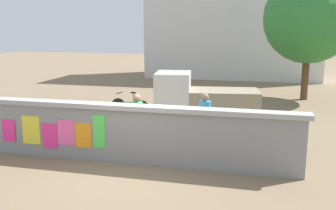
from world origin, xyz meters
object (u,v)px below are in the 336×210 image
at_px(bicycle_near, 130,107).
at_px(tree_roadside, 309,18).
at_px(auto_rickshaw_truck, 201,99).
at_px(motorcycle, 265,137).
at_px(person_walking, 137,117).
at_px(bicycle_far, 89,122).
at_px(person_bystander, 205,116).

height_order(bicycle_near, tree_roadside, tree_roadside).
distance_m(auto_rickshaw_truck, tree_roadside, 7.70).
bearing_deg(auto_rickshaw_truck, motorcycle, -51.72).
relative_size(bicycle_near, person_walking, 1.04).
relative_size(motorcycle, person_walking, 1.17).
distance_m(bicycle_far, person_bystander, 4.08).
bearing_deg(auto_rickshaw_truck, person_walking, -110.23).
distance_m(bicycle_near, bicycle_far, 2.66).
distance_m(motorcycle, tree_roadside, 9.48).
bearing_deg(tree_roadside, auto_rickshaw_truck, -124.52).
bearing_deg(auto_rickshaw_truck, bicycle_near, 167.76).
bearing_deg(bicycle_far, auto_rickshaw_truck, 30.45).
xyz_separation_m(bicycle_far, person_walking, (2.14, -1.40, 0.62)).
xyz_separation_m(auto_rickshaw_truck, tree_roadside, (4.04, 5.88, 2.90)).
xyz_separation_m(bicycle_near, person_walking, (1.63, -4.01, 0.62)).
xyz_separation_m(person_walking, tree_roadside, (5.29, 9.27, 2.81)).
bearing_deg(person_walking, motorcycle, 9.52).
xyz_separation_m(person_bystander, tree_roadside, (3.49, 8.71, 2.81)).
height_order(bicycle_near, bicycle_far, same).
bearing_deg(person_walking, person_bystander, 17.25).
xyz_separation_m(auto_rickshaw_truck, bicycle_far, (-3.38, -1.99, -0.54)).
xyz_separation_m(motorcycle, person_walking, (-3.46, -0.58, 0.52)).
relative_size(person_bystander, tree_roadside, 0.27).
distance_m(bicycle_far, person_walking, 2.63).
relative_size(auto_rickshaw_truck, motorcycle, 1.98).
xyz_separation_m(motorcycle, person_bystander, (-1.66, -0.02, 0.52)).
xyz_separation_m(person_walking, person_bystander, (1.81, 0.56, 0.00)).
xyz_separation_m(bicycle_near, tree_roadside, (6.92, 5.26, 3.43)).
relative_size(bicycle_far, person_bystander, 1.05).
relative_size(auto_rickshaw_truck, bicycle_far, 2.21).
bearing_deg(tree_roadside, person_bystander, -111.83).
bearing_deg(person_walking, bicycle_far, 146.79).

